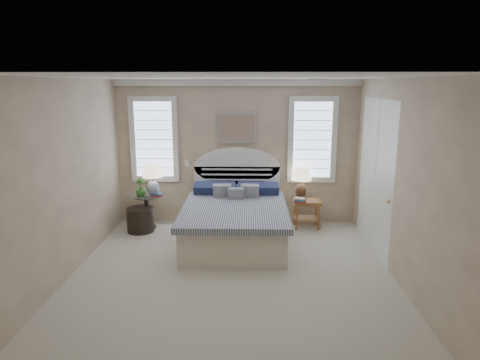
% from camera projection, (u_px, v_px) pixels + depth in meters
% --- Properties ---
extents(floor, '(4.50, 5.00, 0.01)m').
position_uv_depth(floor, '(231.00, 278.00, 5.90)').
color(floor, '#BDB6A1').
rests_on(floor, ground).
extents(ceiling, '(4.50, 5.00, 0.01)m').
position_uv_depth(ceiling, '(230.00, 77.00, 5.31)').
color(ceiling, white).
rests_on(ceiling, wall_back).
extents(wall_back, '(4.50, 0.02, 2.70)m').
position_uv_depth(wall_back, '(237.00, 153.00, 8.04)').
color(wall_back, tan).
rests_on(wall_back, floor).
extents(wall_left, '(0.02, 5.00, 2.70)m').
position_uv_depth(wall_left, '(61.00, 182.00, 5.66)').
color(wall_left, tan).
rests_on(wall_left, floor).
extents(wall_right, '(0.02, 5.00, 2.70)m').
position_uv_depth(wall_right, '(404.00, 184.00, 5.55)').
color(wall_right, tan).
rests_on(wall_right, floor).
extents(crown_molding, '(4.50, 0.08, 0.12)m').
position_uv_depth(crown_molding, '(237.00, 82.00, 7.72)').
color(crown_molding, white).
rests_on(crown_molding, wall_back).
extents(hvac_vent, '(0.30, 0.20, 0.02)m').
position_uv_depth(hvac_vent, '(317.00, 79.00, 6.06)').
color(hvac_vent, '#B2B2B2').
rests_on(hvac_vent, ceiling).
extents(switch_plate, '(0.08, 0.01, 0.12)m').
position_uv_depth(switch_plate, '(187.00, 163.00, 8.09)').
color(switch_plate, white).
rests_on(switch_plate, wall_back).
extents(window_left, '(0.90, 0.06, 1.60)m').
position_uv_depth(window_left, '(154.00, 139.00, 8.00)').
color(window_left, '#C9DFFF').
rests_on(window_left, wall_back).
extents(window_right, '(0.90, 0.06, 1.60)m').
position_uv_depth(window_right, '(312.00, 140.00, 7.93)').
color(window_right, '#C9DFFF').
rests_on(window_right, wall_back).
extents(painting, '(0.74, 0.04, 0.58)m').
position_uv_depth(painting, '(237.00, 128.00, 7.90)').
color(painting, silver).
rests_on(painting, wall_back).
extents(closet_door, '(0.02, 1.80, 2.40)m').
position_uv_depth(closet_door, '(375.00, 176.00, 6.75)').
color(closet_door, white).
rests_on(closet_door, floor).
extents(bed, '(1.72, 2.28, 1.47)m').
position_uv_depth(bed, '(235.00, 219.00, 7.24)').
color(bed, beige).
rests_on(bed, floor).
extents(side_table_left, '(0.56, 0.56, 0.63)m').
position_uv_depth(side_table_left, '(147.00, 208.00, 7.86)').
color(side_table_left, black).
rests_on(side_table_left, floor).
extents(nightstand_right, '(0.50, 0.40, 0.53)m').
position_uv_depth(nightstand_right, '(307.00, 208.00, 7.88)').
color(nightstand_right, '#986332').
rests_on(nightstand_right, floor).
extents(floor_pot, '(0.60, 0.60, 0.44)m').
position_uv_depth(floor_pot, '(140.00, 220.00, 7.72)').
color(floor_pot, black).
rests_on(floor_pot, floor).
extents(lamp_left, '(0.43, 0.43, 0.60)m').
position_uv_depth(lamp_left, '(153.00, 176.00, 7.72)').
color(lamp_left, silver).
rests_on(lamp_left, side_table_left).
extents(lamp_right, '(0.48, 0.48, 0.62)m').
position_uv_depth(lamp_right, '(301.00, 179.00, 7.88)').
color(lamp_right, black).
rests_on(lamp_right, nightstand_right).
extents(potted_plant, '(0.24, 0.24, 0.33)m').
position_uv_depth(potted_plant, '(140.00, 187.00, 7.69)').
color(potted_plant, '#336729').
rests_on(potted_plant, side_table_left).
extents(books_left, '(0.21, 0.17, 0.05)m').
position_uv_depth(books_left, '(157.00, 195.00, 7.74)').
color(books_left, maroon).
rests_on(books_left, side_table_left).
extents(books_right, '(0.24, 0.21, 0.08)m').
position_uv_depth(books_right, '(300.00, 200.00, 7.70)').
color(books_right, maroon).
rests_on(books_right, nightstand_right).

